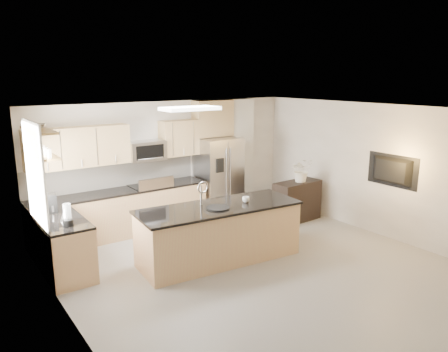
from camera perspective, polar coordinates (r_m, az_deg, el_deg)
floor at (r=7.32m, az=5.24°, el=-12.30°), size 6.50×6.50×0.00m
ceiling at (r=6.64m, az=5.70°, el=8.44°), size 6.00×6.50×0.02m
wall_back at (r=9.51m, az=-7.32°, el=1.84°), size 6.00×0.02×2.60m
wall_left at (r=5.50m, az=-19.30°, el=-7.08°), size 0.02×6.50×2.60m
wall_right at (r=9.06m, az=20.09°, el=0.59°), size 0.02×6.50×2.60m
back_counter at (r=8.94m, az=-13.18°, el=-4.60°), size 3.55×0.66×1.44m
left_counter at (r=7.55m, az=-20.37°, el=-8.49°), size 0.66×1.50×0.92m
range at (r=9.16m, az=-9.53°, el=-3.99°), size 0.76×0.64×1.14m
upper_cabinets at (r=8.75m, az=-14.49°, el=4.06°), size 3.50×0.33×0.75m
microwave at (r=9.01m, az=-10.14°, el=3.26°), size 0.76×0.40×0.40m
refrigerator at (r=9.81m, az=-0.74°, el=-0.15°), size 0.92×0.78×1.78m
partition_column at (r=10.34m, az=2.04°, el=2.84°), size 0.60×0.30×2.60m
window at (r=7.16m, az=-23.44°, el=0.05°), size 0.04×1.15×1.65m
shelf_lower at (r=7.22m, az=-22.83°, el=2.64°), size 0.30×1.20×0.04m
shelf_upper at (r=7.17m, az=-23.09°, el=5.55°), size 0.30×1.20×0.04m
ceiling_fixture at (r=7.72m, az=-4.45°, el=8.79°), size 1.00×0.50×0.06m
island at (r=7.54m, az=-0.64°, el=-7.44°), size 2.88×1.26×1.39m
credenza at (r=9.70m, az=9.51°, el=-3.25°), size 1.12×0.52×0.88m
cup at (r=7.60m, az=2.87°, el=-3.08°), size 0.16×0.16×0.10m
platter at (r=7.25m, az=-0.81°, el=-4.17°), size 0.43×0.43×0.02m
blender at (r=6.93m, az=-19.76°, el=-5.00°), size 0.15×0.15×0.35m
kettle at (r=7.23m, az=-19.98°, el=-4.71°), size 0.18×0.18×0.23m
coffee_maker at (r=7.72m, az=-21.61°, el=-3.36°), size 0.20×0.23×0.31m
bowl at (r=7.25m, az=-23.28°, el=6.08°), size 0.40×0.40×0.08m
flower_vase at (r=9.51m, az=10.13°, el=1.53°), size 0.89×0.84×0.77m
television at (r=8.87m, az=20.83°, el=0.61°), size 0.14×1.08×0.62m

